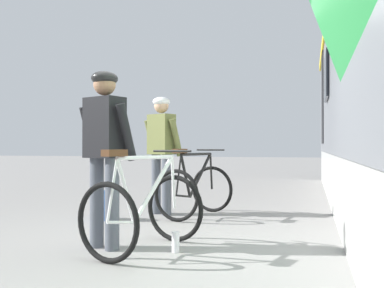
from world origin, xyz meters
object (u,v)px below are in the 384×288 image
at_px(bicycle_far_black, 195,189).
at_px(water_bottle_near_the_bikes, 176,242).
at_px(backpack_on_platform, 104,205).
at_px(bicycle_near_white, 144,210).
at_px(cyclist_near_in_dark, 105,142).
at_px(cyclist_far_in_olive, 162,144).

bearing_deg(bicycle_far_black, water_bottle_near_the_bikes, -79.85).
xyz_separation_m(backpack_on_platform, water_bottle_near_the_bikes, (1.51, -1.47, -0.10)).
relative_size(bicycle_near_white, backpack_on_platform, 3.07).
distance_m(cyclist_near_in_dark, bicycle_far_black, 2.25).
xyz_separation_m(bicycle_near_white, water_bottle_near_the_bikes, (0.30, 0.05, -0.30)).
bearing_deg(water_bottle_near_the_bikes, bicycle_far_black, 100.15).
bearing_deg(backpack_on_platform, water_bottle_near_the_bikes, -28.16).
height_order(cyclist_near_in_dark, cyclist_far_in_olive, same).
distance_m(cyclist_near_in_dark, backpack_on_platform, 1.91).
height_order(bicycle_far_black, water_bottle_near_the_bikes, bicycle_far_black).
bearing_deg(cyclist_far_in_olive, backpack_on_platform, -131.90).
relative_size(cyclist_near_in_dark, bicycle_far_black, 1.45).
xyz_separation_m(cyclist_near_in_dark, water_bottle_near_the_bikes, (0.73, 0.05, -0.96)).
bearing_deg(cyclist_far_in_olive, cyclist_near_in_dark, -85.14).
bearing_deg(bicycle_near_white, water_bottle_near_the_bikes, 9.79).
xyz_separation_m(bicycle_far_black, backpack_on_platform, (-1.14, -0.61, -0.20)).
distance_m(bicycle_far_black, water_bottle_near_the_bikes, 2.13).
bearing_deg(cyclist_near_in_dark, backpack_on_platform, 117.45).
bearing_deg(bicycle_far_black, backpack_on_platform, -151.79).
bearing_deg(backpack_on_platform, bicycle_far_black, 44.20).
relative_size(cyclist_near_in_dark, cyclist_far_in_olive, 1.00).
relative_size(cyclist_near_in_dark, bicycle_near_white, 1.43).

